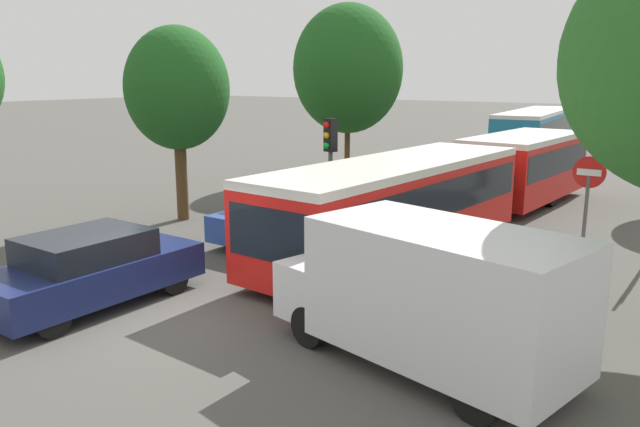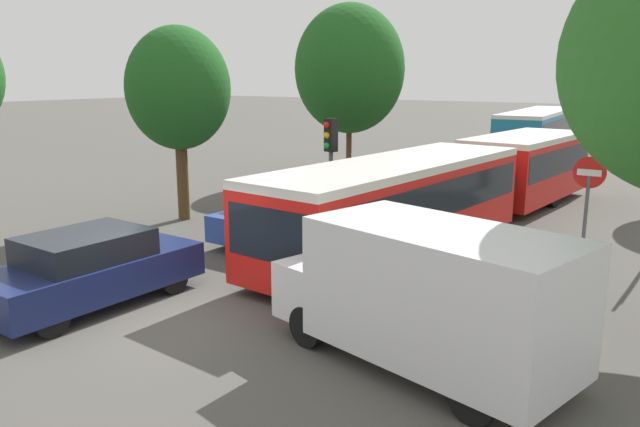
% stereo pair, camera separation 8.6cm
% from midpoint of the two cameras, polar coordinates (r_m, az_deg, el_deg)
% --- Properties ---
extents(ground_plane, '(200.00, 200.00, 0.00)m').
position_cam_midpoint_polar(ground_plane, '(12.32, -13.95, -9.47)').
color(ground_plane, '#4F4C47').
extents(articulated_bus, '(3.64, 16.74, 2.47)m').
position_cam_midpoint_polar(articulated_bus, '(18.87, 12.80, 2.71)').
color(articulated_bus, red).
rests_on(articulated_bus, ground).
extents(city_bus_rear, '(3.52, 11.83, 2.51)m').
position_cam_midpoint_polar(city_bus_rear, '(39.60, 19.37, 7.36)').
color(city_bus_rear, teal).
rests_on(city_bus_rear, ground).
extents(queued_car_navy, '(1.95, 4.40, 1.52)m').
position_cam_midpoint_polar(queued_car_navy, '(13.28, -20.07, -4.75)').
color(queued_car_navy, navy).
rests_on(queued_car_navy, ground).
extents(queued_car_blue, '(1.93, 4.37, 1.51)m').
position_cam_midpoint_polar(queued_car_blue, '(17.43, -3.21, -0.00)').
color(queued_car_blue, '#284799').
rests_on(queued_car_blue, ground).
extents(queued_car_graphite, '(1.94, 4.39, 1.51)m').
position_cam_midpoint_polar(queued_car_graphite, '(22.29, 5.81, 2.72)').
color(queued_car_graphite, '#47474C').
rests_on(queued_car_graphite, ground).
extents(queued_car_black, '(1.80, 4.06, 1.40)m').
position_cam_midpoint_polar(queued_car_black, '(27.66, 11.85, 4.30)').
color(queued_car_black, black).
rests_on(queued_car_black, ground).
extents(white_van, '(5.30, 2.99, 2.31)m').
position_cam_midpoint_polar(white_van, '(9.88, 10.10, -7.17)').
color(white_van, silver).
rests_on(white_van, ground).
extents(traffic_light, '(0.37, 0.39, 3.40)m').
position_cam_midpoint_polar(traffic_light, '(17.12, 1.10, 5.68)').
color(traffic_light, '#56595E').
rests_on(traffic_light, ground).
extents(no_entry_sign, '(0.70, 0.08, 2.82)m').
position_cam_midpoint_polar(no_entry_sign, '(14.92, 23.38, 1.21)').
color(no_entry_sign, '#56595E').
rests_on(no_entry_sign, ground).
extents(tree_left_mid, '(3.22, 3.22, 6.04)m').
position_cam_midpoint_polar(tree_left_mid, '(20.09, -12.71, 11.04)').
color(tree_left_mid, '#51381E').
rests_on(tree_left_mid, ground).
extents(tree_left_far, '(4.76, 4.76, 7.57)m').
position_cam_midpoint_polar(tree_left_far, '(27.65, 2.66, 12.78)').
color(tree_left_far, '#51381E').
rests_on(tree_left_far, ground).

